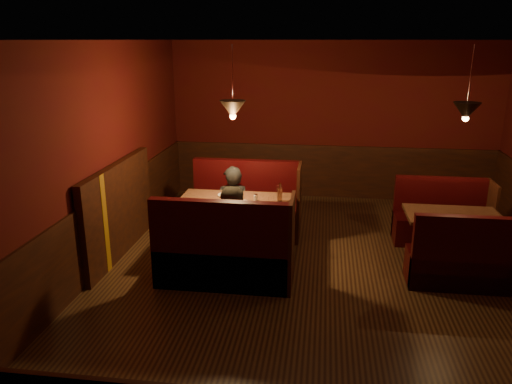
# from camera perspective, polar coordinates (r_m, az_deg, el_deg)

# --- Properties ---
(room) EXTENTS (6.02, 7.02, 2.92)m
(room) POSITION_cam_1_polar(r_m,az_deg,el_deg) (6.14, 6.25, -0.63)
(room) COLOR #351E13
(room) RESTS_ON ground
(main_table) EXTENTS (1.52, 0.92, 1.07)m
(main_table) POSITION_cam_1_polar(r_m,az_deg,el_deg) (6.81, -2.36, -2.49)
(main_table) COLOR #4D2C19
(main_table) RESTS_ON ground
(main_bench_far) EXTENTS (1.67, 0.60, 1.14)m
(main_bench_far) POSITION_cam_1_polar(r_m,az_deg,el_deg) (7.70, -1.09, -2.23)
(main_bench_far) COLOR black
(main_bench_far) RESTS_ON ground
(main_bench_near) EXTENTS (1.67, 0.60, 1.14)m
(main_bench_near) POSITION_cam_1_polar(r_m,az_deg,el_deg) (6.12, -3.61, -7.52)
(main_bench_near) COLOR black
(main_bench_near) RESTS_ON ground
(second_table) EXTENTS (1.22, 0.78, 0.69)m
(second_table) POSITION_cam_1_polar(r_m,az_deg,el_deg) (7.16, 21.50, -3.72)
(second_table) COLOR #4D2C19
(second_table) RESTS_ON ground
(second_bench_far) EXTENTS (1.35, 0.51, 0.96)m
(second_bench_far) POSITION_cam_1_polar(r_m,az_deg,el_deg) (7.90, 20.37, -3.26)
(second_bench_far) COLOR black
(second_bench_far) RESTS_ON ground
(second_bench_near) EXTENTS (1.35, 0.51, 0.96)m
(second_bench_near) POSITION_cam_1_polar(r_m,az_deg,el_deg) (6.59, 22.96, -7.61)
(second_bench_near) COLOR black
(second_bench_near) RESTS_ON ground
(diner_a) EXTENTS (0.60, 0.46, 1.48)m
(diner_a) POSITION_cam_1_polar(r_m,az_deg,el_deg) (7.42, -2.72, 0.05)
(diner_a) COLOR black
(diner_a) RESTS_ON ground
(diner_b) EXTENTS (0.88, 0.77, 1.53)m
(diner_b) POSITION_cam_1_polar(r_m,az_deg,el_deg) (6.20, -2.34, -3.15)
(diner_b) COLOR #3D362A
(diner_b) RESTS_ON ground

